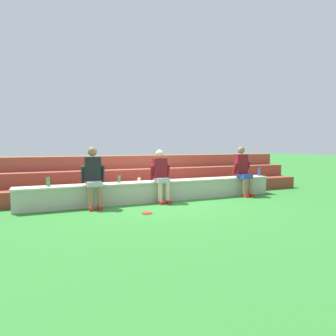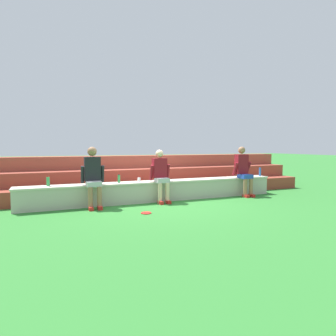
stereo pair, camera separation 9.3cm
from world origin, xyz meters
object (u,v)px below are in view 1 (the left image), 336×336
frisbee (147,213)px  water_bottle_mid_right (259,172)px  person_far_left (93,175)px  person_left_of_center (161,174)px  person_center (243,169)px  plastic_cup_right_end (139,180)px  water_bottle_mid_left (48,181)px  water_bottle_center_gap (119,179)px

frisbee → water_bottle_mid_right: bearing=16.6°
person_far_left → person_left_of_center: person_far_left is taller
person_far_left → person_center: 4.42m
person_center → person_far_left: bearing=-179.8°
person_far_left → plastic_cup_right_end: 1.29m
person_center → water_bottle_mid_right: person_center is taller
plastic_cup_right_end → person_center: bearing=-4.9°
water_bottle_mid_left → plastic_cup_right_end: water_bottle_mid_left is taller
person_far_left → water_bottle_mid_right: (5.19, 0.19, -0.12)m
frisbee → water_bottle_center_gap: bearing=102.8°
person_far_left → plastic_cup_right_end: size_ratio=13.98×
water_bottle_mid_left → frisbee: water_bottle_mid_left is taller
water_bottle_mid_left → water_bottle_mid_right: water_bottle_mid_right is taller
person_center → frisbee: bearing=-162.4°
water_bottle_center_gap → plastic_cup_right_end: bearing=3.4°
water_bottle_mid_right → person_center: bearing=-167.6°
water_bottle_center_gap → plastic_cup_right_end: water_bottle_center_gap is taller
water_bottle_mid_left → plastic_cup_right_end: 2.25m
water_bottle_mid_left → water_bottle_mid_right: size_ratio=0.86×
plastic_cup_right_end → water_bottle_mid_left: bearing=-179.9°
water_bottle_mid_right → water_bottle_center_gap: bearing=179.1°
person_center → plastic_cup_right_end: person_center is taller
person_center → water_bottle_center_gap: (-3.73, 0.24, -0.15)m
person_far_left → water_bottle_center_gap: bearing=20.4°
person_left_of_center → frisbee: 1.54m
water_bottle_mid_left → frisbee: size_ratio=1.03×
water_bottle_mid_left → water_bottle_center_gap: size_ratio=1.10×
person_far_left → water_bottle_mid_right: 5.20m
water_bottle_center_gap → plastic_cup_right_end: (0.55, 0.03, -0.05)m
water_bottle_mid_right → person_far_left: bearing=-177.9°
person_center → water_bottle_mid_left: 5.44m
water_bottle_center_gap → frisbee: size_ratio=0.94×
plastic_cup_right_end → water_bottle_mid_right: bearing=-1.5°
frisbee → person_left_of_center: bearing=54.8°
water_bottle_mid_left → frisbee: 2.50m
water_bottle_center_gap → water_bottle_mid_left: bearing=179.1°
water_bottle_mid_left → water_bottle_center_gap: (1.70, -0.03, -0.01)m
water_bottle_mid_left → water_bottle_mid_right: bearing=-0.9°
water_bottle_mid_left → person_left_of_center: bearing=-5.3°
person_center → water_bottle_mid_left: person_center is taller
person_center → water_bottle_center_gap: bearing=176.3°
person_far_left → water_bottle_center_gap: (0.69, 0.26, -0.15)m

